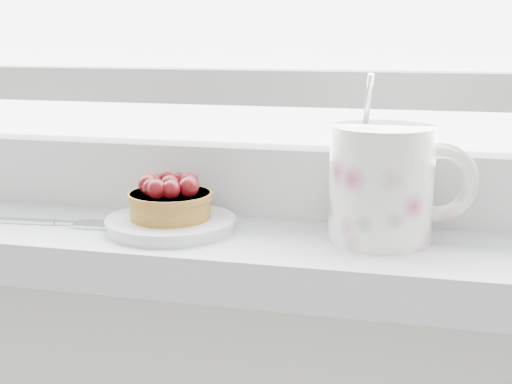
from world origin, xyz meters
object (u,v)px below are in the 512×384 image
(floral_mug, at_px, (385,181))
(raspberry_tart, at_px, (170,198))
(saucer, at_px, (171,224))
(fork, at_px, (40,222))

(floral_mug, bearing_deg, raspberry_tart, -175.65)
(raspberry_tart, relative_size, floral_mug, 0.53)
(saucer, height_order, raspberry_tart, raspberry_tart)
(saucer, distance_m, floral_mug, 0.21)
(saucer, bearing_deg, raspberry_tart, 113.23)
(saucer, xyz_separation_m, fork, (-0.13, -0.01, -0.00))
(raspberry_tart, distance_m, floral_mug, 0.20)
(floral_mug, height_order, fork, floral_mug)
(saucer, relative_size, raspberry_tart, 1.56)
(raspberry_tart, relative_size, fork, 0.38)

